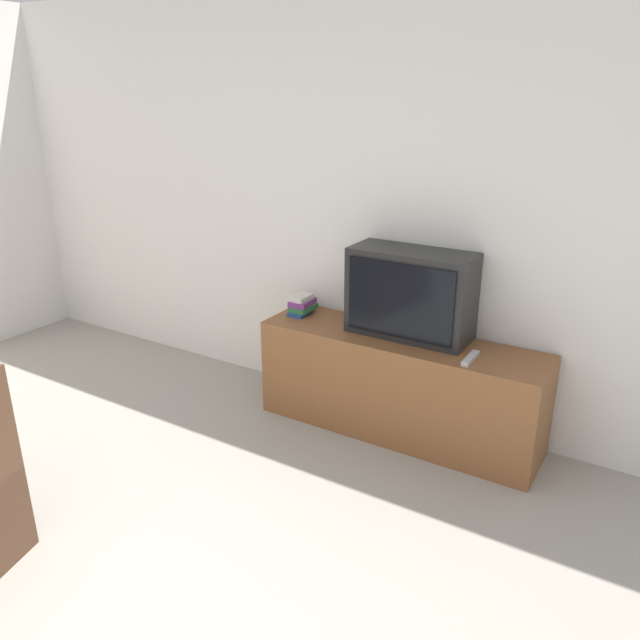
{
  "coord_description": "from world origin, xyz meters",
  "views": [
    {
      "loc": [
        1.79,
        -0.36,
        2.0
      ],
      "look_at": [
        0.12,
        2.36,
        0.8
      ],
      "focal_mm": 35.0,
      "sensor_mm": 36.0,
      "label": 1
    }
  ],
  "objects_px": {
    "tv_stand": "(399,385)",
    "book_stack": "(302,305)",
    "television": "(411,294)",
    "remote_on_stand": "(470,358)"
  },
  "relations": [
    {
      "from": "tv_stand",
      "to": "book_stack",
      "type": "distance_m",
      "value": 0.81
    },
    {
      "from": "book_stack",
      "to": "tv_stand",
      "type": "bearing_deg",
      "value": -4.0
    },
    {
      "from": "television",
      "to": "remote_on_stand",
      "type": "height_order",
      "value": "television"
    },
    {
      "from": "tv_stand",
      "to": "remote_on_stand",
      "type": "distance_m",
      "value": 0.56
    },
    {
      "from": "tv_stand",
      "to": "television",
      "type": "relative_size",
      "value": 2.39
    },
    {
      "from": "book_stack",
      "to": "remote_on_stand",
      "type": "distance_m",
      "value": 1.18
    },
    {
      "from": "television",
      "to": "remote_on_stand",
      "type": "distance_m",
      "value": 0.52
    },
    {
      "from": "tv_stand",
      "to": "book_stack",
      "type": "bearing_deg",
      "value": 176.0
    },
    {
      "from": "tv_stand",
      "to": "remote_on_stand",
      "type": "relative_size",
      "value": 8.68
    },
    {
      "from": "tv_stand",
      "to": "television",
      "type": "height_order",
      "value": "television"
    }
  ]
}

